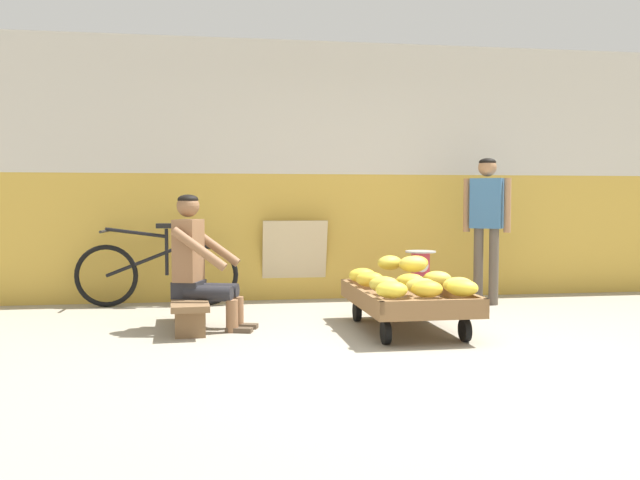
{
  "coord_description": "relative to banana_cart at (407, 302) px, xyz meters",
  "views": [
    {
      "loc": [
        -1.41,
        -4.39,
        1.09
      ],
      "look_at": [
        -0.51,
        1.38,
        0.75
      ],
      "focal_mm": 38.25,
      "sensor_mm": 36.0,
      "label": 1
    }
  ],
  "objects": [
    {
      "name": "vendor_seated",
      "position": [
        -1.72,
        0.33,
        0.33
      ],
      "size": [
        0.73,
        0.59,
        1.14
      ],
      "color": "brown",
      "rests_on": "ground"
    },
    {
      "name": "bicycle_near_left",
      "position": [
        -2.18,
        1.67,
        0.11
      ],
      "size": [
        1.66,
        0.48,
        0.86
      ],
      "color": "black",
      "rests_on": "ground"
    },
    {
      "name": "customer_adult",
      "position": [
        1.22,
        1.28,
        0.71
      ],
      "size": [
        0.42,
        0.34,
        1.53
      ],
      "color": "brown",
      "rests_on": "ground"
    },
    {
      "name": "ground_plane",
      "position": [
        -0.18,
        -1.08,
        -0.24
      ],
      "size": [
        80.0,
        80.0,
        0.0
      ],
      "primitive_type": "plane",
      "color": "gray"
    },
    {
      "name": "shopping_bag",
      "position": [
        0.71,
        0.65,
        -0.12
      ],
      "size": [
        0.18,
        0.12,
        0.24
      ],
      "primitive_type": "cube",
      "color": "green",
      "rests_on": "ground"
    },
    {
      "name": "plastic_crate",
      "position": [
        0.43,
        1.0,
        -0.09
      ],
      "size": [
        0.36,
        0.28,
        0.3
      ],
      "color": "red",
      "rests_on": "ground"
    },
    {
      "name": "sign_board",
      "position": [
        -0.72,
        1.9,
        0.2
      ],
      "size": [
        0.7,
        0.25,
        0.88
      ],
      "color": "#C6B289",
      "rests_on": "ground"
    },
    {
      "name": "back_wall",
      "position": [
        -0.18,
        2.08,
        1.17
      ],
      "size": [
        16.0,
        0.3,
        2.82
      ],
      "color": "gold",
      "rests_on": "ground"
    },
    {
      "name": "banana_pile",
      "position": [
        -0.0,
        -0.11,
        0.22
      ],
      "size": [
        0.87,
        1.2,
        0.26
      ],
      "color": "yellow",
      "rests_on": "banana_cart"
    },
    {
      "name": "weighing_scale",
      "position": [
        0.43,
        1.0,
        0.21
      ],
      "size": [
        0.3,
        0.3,
        0.29
      ],
      "color": "#28282D",
      "rests_on": "plastic_crate"
    },
    {
      "name": "low_bench",
      "position": [
        -1.8,
        0.36,
        -0.04
      ],
      "size": [
        0.36,
        1.11,
        0.27
      ],
      "color": "brown",
      "rests_on": "ground"
    },
    {
      "name": "banana_cart",
      "position": [
        0.0,
        0.0,
        0.0
      ],
      "size": [
        0.85,
        1.45,
        0.36
      ],
      "color": "brown",
      "rests_on": "ground"
    }
  ]
}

